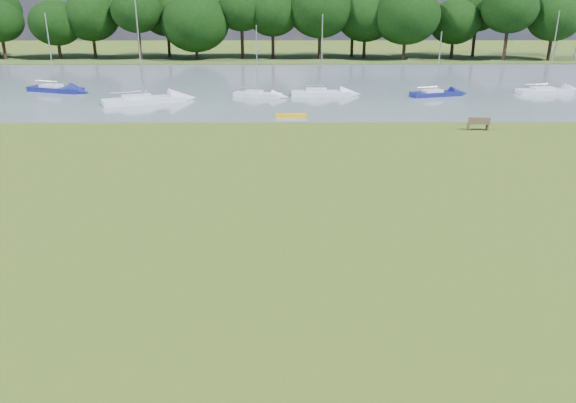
{
  "coord_description": "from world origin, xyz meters",
  "views": [
    {
      "loc": [
        -1.21,
        -23.06,
        9.76
      ],
      "look_at": [
        -1.05,
        -2.0,
        2.0
      ],
      "focal_mm": 35.0,
      "sensor_mm": 36.0,
      "label": 1
    }
  ],
  "objects_px": {
    "riverbank_bench": "(478,124)",
    "sailboat_1": "(546,89)",
    "sailboat_0": "(55,88)",
    "kayak": "(291,115)",
    "sailboat_4": "(436,92)",
    "sailboat_5": "(257,93)",
    "sailboat_7": "(320,91)",
    "sailboat_6": "(143,98)"
  },
  "relations": [
    {
      "from": "sailboat_5",
      "to": "sailboat_6",
      "type": "height_order",
      "value": "sailboat_6"
    },
    {
      "from": "kayak",
      "to": "sailboat_0",
      "type": "height_order",
      "value": "sailboat_0"
    },
    {
      "from": "riverbank_bench",
      "to": "sailboat_7",
      "type": "xyz_separation_m",
      "value": [
        -11.16,
        15.5,
        -0.02
      ]
    },
    {
      "from": "sailboat_0",
      "to": "sailboat_1",
      "type": "bearing_deg",
      "value": 17.79
    },
    {
      "from": "sailboat_0",
      "to": "sailboat_5",
      "type": "bearing_deg",
      "value": 10.41
    },
    {
      "from": "sailboat_5",
      "to": "sailboat_6",
      "type": "distance_m",
      "value": 11.25
    },
    {
      "from": "kayak",
      "to": "sailboat_5",
      "type": "height_order",
      "value": "sailboat_5"
    },
    {
      "from": "sailboat_1",
      "to": "sailboat_4",
      "type": "xyz_separation_m",
      "value": [
        -12.04,
        -1.57,
        -0.02
      ]
    },
    {
      "from": "kayak",
      "to": "sailboat_0",
      "type": "bearing_deg",
      "value": 150.97
    },
    {
      "from": "sailboat_7",
      "to": "sailboat_4",
      "type": "bearing_deg",
      "value": -3.07
    },
    {
      "from": "riverbank_bench",
      "to": "sailboat_5",
      "type": "height_order",
      "value": "sailboat_5"
    },
    {
      "from": "sailboat_1",
      "to": "sailboat_5",
      "type": "height_order",
      "value": "sailboat_1"
    },
    {
      "from": "sailboat_1",
      "to": "sailboat_5",
      "type": "bearing_deg",
      "value": 177.73
    },
    {
      "from": "kayak",
      "to": "sailboat_7",
      "type": "distance_m",
      "value": 11.11
    },
    {
      "from": "sailboat_4",
      "to": "kayak",
      "type": "bearing_deg",
      "value": -161.09
    },
    {
      "from": "riverbank_bench",
      "to": "sailboat_1",
      "type": "bearing_deg",
      "value": 56.93
    },
    {
      "from": "riverbank_bench",
      "to": "sailboat_1",
      "type": "relative_size",
      "value": 0.2
    },
    {
      "from": "sailboat_1",
      "to": "sailboat_7",
      "type": "relative_size",
      "value": 1.04
    },
    {
      "from": "sailboat_0",
      "to": "sailboat_6",
      "type": "distance_m",
      "value": 12.9
    },
    {
      "from": "sailboat_1",
      "to": "sailboat_7",
      "type": "distance_m",
      "value": 23.83
    },
    {
      "from": "kayak",
      "to": "riverbank_bench",
      "type": "bearing_deg",
      "value": -19.63
    },
    {
      "from": "sailboat_7",
      "to": "sailboat_1",
      "type": "bearing_deg",
      "value": 1.44
    },
    {
      "from": "sailboat_6",
      "to": "sailboat_7",
      "type": "relative_size",
      "value": 1.19
    },
    {
      "from": "riverbank_bench",
      "to": "sailboat_1",
      "type": "xyz_separation_m",
      "value": [
        12.64,
        16.76,
        -0.05
      ]
    },
    {
      "from": "kayak",
      "to": "sailboat_6",
      "type": "bearing_deg",
      "value": 154.06
    },
    {
      "from": "kayak",
      "to": "sailboat_6",
      "type": "xyz_separation_m",
      "value": [
        -14.05,
        6.56,
        0.35
      ]
    },
    {
      "from": "sailboat_1",
      "to": "sailboat_4",
      "type": "distance_m",
      "value": 12.14
    },
    {
      "from": "sailboat_1",
      "to": "sailboat_4",
      "type": "height_order",
      "value": "sailboat_1"
    },
    {
      "from": "riverbank_bench",
      "to": "sailboat_7",
      "type": "relative_size",
      "value": 0.21
    },
    {
      "from": "sailboat_1",
      "to": "sailboat_4",
      "type": "bearing_deg",
      "value": -178.6
    },
    {
      "from": "sailboat_5",
      "to": "sailboat_7",
      "type": "xyz_separation_m",
      "value": [
        6.47,
        0.72,
        0.04
      ]
    },
    {
      "from": "sailboat_6",
      "to": "sailboat_4",
      "type": "bearing_deg",
      "value": -16.84
    },
    {
      "from": "sailboat_0",
      "to": "sailboat_7",
      "type": "bearing_deg",
      "value": 13.89
    },
    {
      "from": "kayak",
      "to": "sailboat_1",
      "type": "height_order",
      "value": "sailboat_1"
    },
    {
      "from": "riverbank_bench",
      "to": "kayak",
      "type": "height_order",
      "value": "riverbank_bench"
    },
    {
      "from": "sailboat_5",
      "to": "kayak",
      "type": "bearing_deg",
      "value": -55.15
    },
    {
      "from": "sailboat_5",
      "to": "sailboat_7",
      "type": "height_order",
      "value": "sailboat_7"
    },
    {
      "from": "sailboat_6",
      "to": "sailboat_1",
      "type": "bearing_deg",
      "value": -16.85
    },
    {
      "from": "kayak",
      "to": "sailboat_6",
      "type": "relative_size",
      "value": 0.28
    },
    {
      "from": "riverbank_bench",
      "to": "sailboat_7",
      "type": "distance_m",
      "value": 19.1
    },
    {
      "from": "riverbank_bench",
      "to": "sailboat_1",
      "type": "height_order",
      "value": "sailboat_1"
    },
    {
      "from": "sailboat_1",
      "to": "sailboat_7",
      "type": "xyz_separation_m",
      "value": [
        -23.8,
        -1.26,
        0.03
      ]
    }
  ]
}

